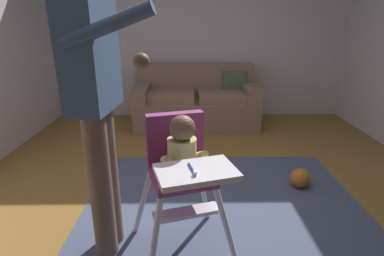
% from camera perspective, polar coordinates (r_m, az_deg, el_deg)
% --- Properties ---
extents(ground, '(6.12, 6.70, 0.10)m').
position_cam_1_polar(ground, '(2.67, 3.29, -14.36)').
color(ground, olive).
extents(wall_far, '(5.32, 0.06, 2.69)m').
position_cam_1_polar(wall_far, '(4.81, 1.40, 18.18)').
color(wall_far, silver).
rests_on(wall_far, ground).
extents(area_rug, '(2.28, 2.65, 0.01)m').
position_cam_1_polar(area_rug, '(2.28, 7.08, -19.57)').
color(area_rug, '#4B5471').
rests_on(area_rug, ground).
extents(couch, '(1.74, 0.86, 0.86)m').
position_cam_1_polar(couch, '(4.43, 0.84, 4.83)').
color(couch, '#886958').
rests_on(couch, ground).
extents(high_chair, '(0.74, 0.83, 0.95)m').
position_cam_1_polar(high_chair, '(1.81, -2.03, -6.27)').
color(high_chair, white).
rests_on(high_chair, ground).
extents(adult_standing, '(0.51, 0.53, 1.74)m').
position_cam_1_polar(adult_standing, '(1.81, -17.58, 4.35)').
color(adult_standing, brown).
rests_on(adult_standing, ground).
extents(toy_ball, '(0.18, 0.18, 0.18)m').
position_cam_1_polar(toy_ball, '(2.96, 19.84, -8.90)').
color(toy_ball, orange).
rests_on(toy_ball, ground).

